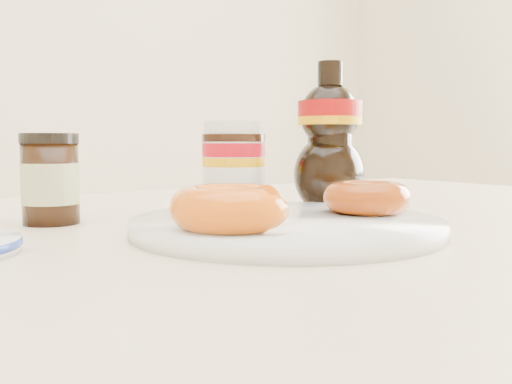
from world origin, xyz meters
TOP-DOWN VIEW (x-y plane):
  - dining_table at (0.00, 0.10)m, footprint 1.40×0.90m
  - plate at (-0.01, 0.05)m, footprint 0.29×0.29m
  - donut_bitten at (-0.09, 0.02)m, footprint 0.10×0.10m
  - donut_whole at (0.08, 0.03)m, footprint 0.11×0.11m
  - nutella_jar at (0.05, 0.23)m, footprint 0.08×0.08m
  - syrup_bottle at (0.15, 0.16)m, footprint 0.11×0.10m
  - dark_jar at (-0.17, 0.23)m, footprint 0.06×0.06m

SIDE VIEW (x-z plane):
  - dining_table at x=0.00m, z-range 0.29..1.04m
  - plate at x=-0.01m, z-range 0.75..0.76m
  - donut_whole at x=0.08m, z-range 0.76..0.80m
  - donut_bitten at x=-0.09m, z-range 0.76..0.80m
  - dark_jar at x=-0.17m, z-range 0.75..0.84m
  - nutella_jar at x=0.05m, z-range 0.75..0.86m
  - syrup_bottle at x=0.15m, z-range 0.75..0.93m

